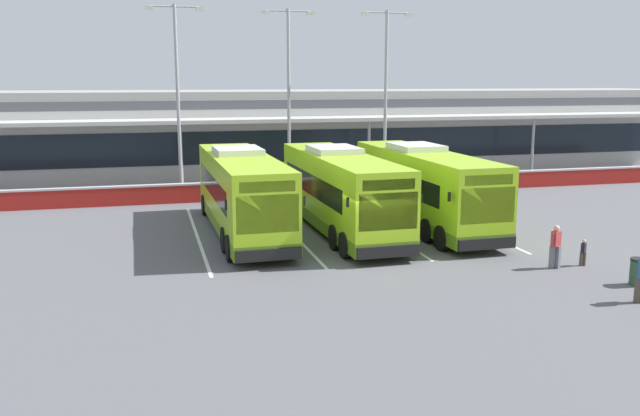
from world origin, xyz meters
TOP-DOWN VIEW (x-y plane):
  - ground_plane at (0.00, 0.00)m, footprint 200.00×200.00m
  - terminal_building at (-0.00, 26.91)m, footprint 70.00×13.00m
  - red_barrier_wall at (0.00, 14.50)m, footprint 60.00×0.40m
  - coach_bus_leftmost at (-4.25, 6.12)m, footprint 3.01×12.19m
  - coach_bus_left_centre at (0.13, 5.45)m, footprint 3.01×12.19m
  - coach_bus_centre at (4.26, 5.61)m, footprint 3.01×12.19m
  - bay_stripe_far_west at (-6.30, 6.00)m, footprint 0.14×13.00m
  - bay_stripe_west at (-2.10, 6.00)m, footprint 0.14×13.00m
  - bay_stripe_mid_west at (2.10, 6.00)m, footprint 0.14×13.00m
  - bay_stripe_centre at (6.30, 6.00)m, footprint 0.14×13.00m
  - pedestrian_child at (7.25, -2.44)m, footprint 0.31×0.23m
  - pedestrian_near_bin at (6.03, -2.48)m, footprint 0.53×0.33m
  - lamp_post_west at (-6.39, 16.54)m, footprint 3.24×0.28m
  - lamp_post_centre at (0.33, 17.42)m, footprint 3.24×0.28m
  - lamp_post_east at (6.43, 16.87)m, footprint 3.24×0.28m
  - litter_bin at (7.53, -5.00)m, footprint 0.54×0.54m

SIDE VIEW (x-z plane):
  - ground_plane at x=0.00m, z-range 0.00..0.00m
  - bay_stripe_far_west at x=-6.30m, z-range 0.00..0.01m
  - bay_stripe_west at x=-2.10m, z-range 0.00..0.01m
  - bay_stripe_mid_west at x=2.10m, z-range 0.00..0.01m
  - bay_stripe_centre at x=6.30m, z-range 0.00..0.01m
  - litter_bin at x=7.53m, z-range 0.00..0.93m
  - pedestrian_child at x=7.25m, z-range 0.04..1.04m
  - red_barrier_wall at x=0.00m, z-range 0.01..1.10m
  - pedestrian_near_bin at x=6.03m, z-range 0.06..1.68m
  - coach_bus_leftmost at x=-4.25m, z-range -0.10..3.68m
  - coach_bus_left_centre at x=0.13m, z-range -0.10..3.68m
  - coach_bus_centre at x=4.26m, z-range -0.10..3.68m
  - terminal_building at x=0.00m, z-range 0.01..6.01m
  - lamp_post_west at x=-6.39m, z-range 0.79..11.79m
  - lamp_post_centre at x=0.33m, z-range 0.79..11.79m
  - lamp_post_east at x=6.43m, z-range 0.79..11.79m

